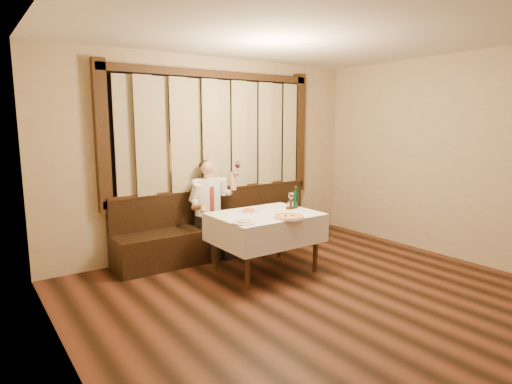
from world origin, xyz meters
TOP-DOWN VIEW (x-y plane):
  - room at (-0.00, 0.97)m, footprint 5.01×6.01m
  - banquette at (0.00, 2.72)m, footprint 3.20×0.61m
  - dining_table at (0.00, 1.70)m, footprint 1.27×0.97m
  - pizza at (0.07, 1.32)m, footprint 0.37×0.37m
  - pasta_red at (-0.13, 1.87)m, footprint 0.26×0.26m
  - pasta_cream at (-0.51, 1.41)m, footprint 0.27×0.27m
  - green_bottle at (0.52, 1.73)m, footprint 0.06×0.06m
  - table_wine_glass at (0.47, 1.77)m, footprint 0.08×0.08m
  - cruet_caddy at (0.42, 1.72)m, footprint 0.11×0.06m
  - seated_man at (-0.25, 2.64)m, footprint 0.74×0.55m

SIDE VIEW (x-z plane):
  - banquette at x=0.00m, z-range -0.16..0.78m
  - dining_table at x=0.00m, z-range 0.27..1.03m
  - pizza at x=0.07m, z-range 0.75..0.79m
  - pasta_red at x=-0.13m, z-range 0.75..0.84m
  - pasta_cream at x=-0.51m, z-range 0.75..0.84m
  - cruet_caddy at x=0.42m, z-range 0.74..0.86m
  - seated_man at x=-0.25m, z-range 0.12..1.48m
  - green_bottle at x=0.52m, z-range 0.73..1.03m
  - table_wine_glass at x=0.47m, z-range 0.81..1.02m
  - room at x=0.00m, z-range 0.09..2.91m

